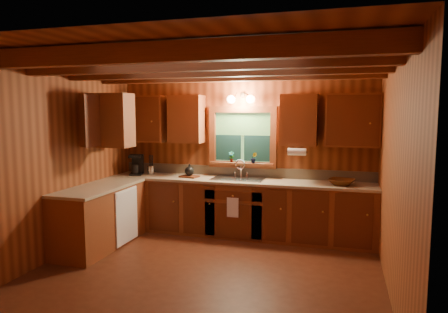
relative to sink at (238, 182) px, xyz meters
name	(u,v)px	position (x,y,z in m)	size (l,w,h in m)	color
room	(205,168)	(0.00, -1.60, 0.44)	(4.20, 4.20, 4.20)	#4D2312
ceiling_beams	(205,67)	(0.00, -1.60, 1.63)	(4.20, 2.54, 0.18)	brown
base_cabinets	(202,211)	(-0.49, -0.32, -0.43)	(4.20, 2.22, 0.86)	brown
countertop	(203,182)	(-0.48, -0.31, 0.02)	(4.20, 2.24, 0.04)	tan
backsplash	(243,172)	(0.00, 0.28, 0.12)	(4.20, 0.02, 0.16)	tan
dishwasher_panel	(127,216)	(-1.47, -0.92, -0.43)	(0.02, 0.60, 0.80)	white
upper_cabinets	(201,120)	(-0.56, -0.18, 0.98)	(4.19, 1.77, 0.78)	brown
window	(242,139)	(0.00, 0.26, 0.67)	(1.12, 0.08, 1.00)	brown
window_sill	(242,164)	(0.00, 0.22, 0.26)	(1.06, 0.14, 0.04)	brown
wall_sconce	(241,99)	(0.00, 0.14, 1.31)	(0.45, 0.21, 0.17)	black
paper_towel_roll	(297,152)	(0.92, -0.07, 0.51)	(0.11, 0.11, 0.27)	white
dish_towel	(233,208)	(0.00, -0.34, -0.34)	(0.18, 0.01, 0.30)	white
sink	(238,182)	(0.00, 0.00, 0.00)	(0.82, 0.48, 0.43)	silver
coffee_maker	(137,165)	(-1.76, -0.05, 0.21)	(0.19, 0.25, 0.34)	black
utensil_crock	(151,170)	(-1.54, 0.03, 0.13)	(0.12, 0.12, 0.33)	silver
cutting_board	(189,176)	(-0.81, -0.04, 0.06)	(0.29, 0.21, 0.03)	#522311
teakettle	(189,171)	(-0.81, -0.04, 0.15)	(0.15, 0.15, 0.19)	black
wicker_basket	(342,182)	(1.57, -0.07, 0.09)	(0.37, 0.37, 0.09)	#48230C
potted_plant_left	(231,157)	(-0.17, 0.21, 0.37)	(0.10, 0.06, 0.18)	#522311
potted_plant_right	(254,158)	(0.21, 0.18, 0.37)	(0.10, 0.08, 0.18)	#522311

